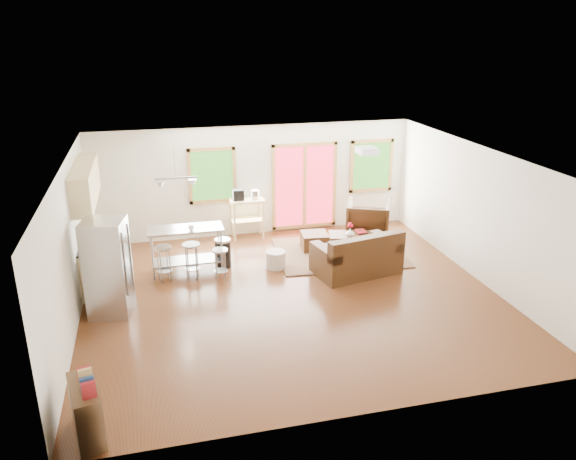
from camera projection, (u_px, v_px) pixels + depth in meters
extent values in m
cube|color=#3D1F0E|center=(292.00, 296.00, 10.43)|extent=(7.50, 7.00, 0.02)
cube|color=white|center=(292.00, 158.00, 9.53)|extent=(7.50, 7.00, 0.02)
cube|color=silver|center=(255.00, 181.00, 13.18)|extent=(7.50, 0.02, 2.60)
cube|color=silver|center=(69.00, 250.00, 9.13)|extent=(0.02, 7.00, 2.60)
cube|color=silver|center=(480.00, 214.00, 10.84)|extent=(0.02, 7.00, 2.60)
cube|color=silver|center=(364.00, 327.00, 6.79)|extent=(7.50, 0.02, 2.60)
cube|color=#265419|center=(212.00, 175.00, 12.84)|extent=(0.94, 0.02, 1.14)
cube|color=#AE8140|center=(211.00, 149.00, 12.63)|extent=(1.10, 0.05, 0.08)
cube|color=#AE8140|center=(213.00, 201.00, 13.05)|extent=(1.10, 0.05, 0.08)
cube|color=#AE8140|center=(190.00, 177.00, 12.72)|extent=(0.08, 0.05, 1.30)
cube|color=#AE8140|center=(234.00, 174.00, 12.96)|extent=(0.08, 0.05, 1.30)
cube|color=#AE1D2F|center=(304.00, 186.00, 13.48)|extent=(1.44, 0.02, 1.94)
cube|color=#AE8140|center=(305.00, 144.00, 13.13)|extent=(1.60, 0.05, 0.08)
cube|color=#AE8140|center=(304.00, 226.00, 13.83)|extent=(1.60, 0.05, 0.08)
cube|color=#AE8140|center=(274.00, 188.00, 13.31)|extent=(0.08, 0.05, 2.10)
cube|color=#AE8140|center=(334.00, 184.00, 13.65)|extent=(0.08, 0.05, 2.10)
cube|color=#AE8140|center=(304.00, 186.00, 13.48)|extent=(0.08, 0.05, 1.94)
cube|color=#265419|center=(371.00, 166.00, 13.73)|extent=(0.94, 0.02, 1.14)
cube|color=#AE8140|center=(373.00, 141.00, 13.52)|extent=(1.10, 0.05, 0.08)
cube|color=#AE8140|center=(370.00, 190.00, 13.94)|extent=(1.10, 0.05, 0.08)
cube|color=#AE8140|center=(352.00, 167.00, 13.61)|extent=(0.08, 0.05, 1.30)
cube|color=#AE8140|center=(391.00, 165.00, 13.85)|extent=(0.08, 0.05, 1.30)
cube|color=#495D3A|center=(339.00, 253.00, 12.38)|extent=(2.89, 2.32, 0.03)
cube|color=black|center=(356.00, 261.00, 11.36)|extent=(1.83, 1.27, 0.47)
cube|color=black|center=(367.00, 247.00, 10.91)|extent=(1.68, 0.56, 0.42)
cube|color=black|center=(325.00, 253.00, 10.95)|extent=(0.41, 0.97, 0.18)
cube|color=black|center=(387.00, 241.00, 11.55)|extent=(0.41, 0.97, 0.18)
cube|color=black|center=(340.00, 250.00, 11.16)|extent=(0.80, 0.74, 0.13)
cube|color=black|center=(370.00, 244.00, 11.46)|extent=(0.80, 0.74, 0.13)
cube|color=#3D2816|center=(350.00, 235.00, 12.47)|extent=(1.03, 0.76, 0.04)
cube|color=#3D2816|center=(333.00, 246.00, 12.34)|extent=(0.07, 0.07, 0.33)
cube|color=#3D2816|center=(368.00, 246.00, 12.34)|extent=(0.07, 0.07, 0.33)
cube|color=#3D2816|center=(332.00, 239.00, 12.72)|extent=(0.07, 0.07, 0.33)
cube|color=#3D2816|center=(366.00, 239.00, 12.72)|extent=(0.07, 0.07, 0.33)
imported|color=black|center=(368.00, 218.00, 13.11)|extent=(1.26, 1.23, 0.99)
cube|color=black|center=(314.00, 241.00, 12.54)|extent=(0.63, 0.63, 0.38)
cylinder|color=beige|center=(276.00, 260.00, 11.59)|extent=(0.55, 0.55, 0.36)
imported|color=silver|center=(350.00, 233.00, 12.17)|extent=(0.24, 0.24, 0.19)
sphere|color=red|center=(352.00, 226.00, 12.13)|extent=(0.09, 0.09, 0.07)
sphere|color=red|center=(349.00, 226.00, 12.09)|extent=(0.09, 0.09, 0.07)
sphere|color=red|center=(350.00, 224.00, 12.14)|extent=(0.09, 0.09, 0.07)
imported|color=maroon|center=(356.00, 226.00, 12.44)|extent=(0.22, 0.04, 0.29)
cube|color=#DBC081|center=(101.00, 257.00, 11.04)|extent=(0.60, 2.20, 0.90)
cube|color=black|center=(98.00, 234.00, 10.88)|extent=(0.64, 2.24, 0.04)
cube|color=#DBC081|center=(85.00, 183.00, 10.50)|extent=(0.36, 2.20, 0.70)
cylinder|color=#B7BABC|center=(96.00, 238.00, 10.38)|extent=(0.12, 0.12, 0.18)
cube|color=black|center=(99.00, 222.00, 11.20)|extent=(0.22, 0.18, 0.20)
cube|color=#B7BABC|center=(108.00, 268.00, 9.53)|extent=(0.80, 0.79, 1.71)
cube|color=gray|center=(128.00, 268.00, 9.55)|extent=(0.14, 0.62, 1.67)
cylinder|color=gray|center=(125.00, 265.00, 9.30)|extent=(0.03, 0.03, 1.14)
cylinder|color=gray|center=(130.00, 255.00, 9.70)|extent=(0.03, 0.03, 1.14)
cube|color=#B7BABC|center=(185.00, 229.00, 11.15)|extent=(1.49, 0.60, 0.04)
cube|color=gray|center=(187.00, 260.00, 11.38)|extent=(1.39, 0.52, 0.03)
cylinder|color=gray|center=(153.00, 258.00, 10.96)|extent=(0.04, 0.04, 0.90)
cylinder|color=gray|center=(222.00, 252.00, 11.26)|extent=(0.04, 0.04, 0.90)
cylinder|color=gray|center=(152.00, 250.00, 11.37)|extent=(0.04, 0.04, 0.90)
cylinder|color=gray|center=(219.00, 244.00, 11.67)|extent=(0.04, 0.04, 0.90)
imported|color=white|center=(191.00, 227.00, 11.00)|extent=(0.13, 0.11, 0.11)
cylinder|color=#B7BABC|center=(163.00, 248.00, 10.82)|extent=(0.41, 0.41, 0.04)
cylinder|color=gray|center=(167.00, 262.00, 11.06)|extent=(0.03, 0.03, 0.68)
cylinder|color=gray|center=(158.00, 264.00, 10.98)|extent=(0.03, 0.03, 0.68)
cylinder|color=gray|center=(161.00, 267.00, 10.83)|extent=(0.03, 0.03, 0.68)
cylinder|color=gray|center=(170.00, 265.00, 10.91)|extent=(0.03, 0.03, 0.68)
cylinder|color=gray|center=(165.00, 270.00, 10.99)|extent=(0.37, 0.37, 0.01)
cylinder|color=#B7BABC|center=(191.00, 245.00, 10.91)|extent=(0.41, 0.41, 0.04)
cylinder|color=gray|center=(197.00, 260.00, 11.13)|extent=(0.03, 0.03, 0.69)
cylinder|color=gray|center=(188.00, 260.00, 11.12)|extent=(0.03, 0.03, 0.69)
cylinder|color=gray|center=(187.00, 264.00, 10.95)|extent=(0.03, 0.03, 0.69)
cylinder|color=gray|center=(196.00, 264.00, 10.95)|extent=(0.03, 0.03, 0.69)
cylinder|color=gray|center=(192.00, 268.00, 11.08)|extent=(0.38, 0.38, 0.02)
cylinder|color=#B7BABC|center=(220.00, 250.00, 10.88)|extent=(0.32, 0.32, 0.04)
cylinder|color=gray|center=(224.00, 264.00, 11.08)|extent=(0.02, 0.02, 0.61)
cylinder|color=gray|center=(216.00, 264.00, 11.04)|extent=(0.02, 0.02, 0.61)
cylinder|color=gray|center=(217.00, 268.00, 10.89)|extent=(0.02, 0.02, 0.61)
cylinder|color=gray|center=(225.00, 267.00, 10.93)|extent=(0.02, 0.02, 0.61)
cylinder|color=gray|center=(221.00, 271.00, 11.02)|extent=(0.29, 0.29, 0.01)
cylinder|color=black|center=(223.00, 254.00, 11.60)|extent=(0.42, 0.42, 0.57)
cylinder|color=#B7BABC|center=(223.00, 240.00, 11.50)|extent=(0.43, 0.43, 0.05)
cube|color=#DBC081|center=(247.00, 200.00, 13.00)|extent=(0.78, 0.50, 0.04)
cube|color=#DBC081|center=(247.00, 220.00, 13.16)|extent=(0.74, 0.47, 0.03)
cube|color=#DBC081|center=(235.00, 223.00, 12.90)|extent=(0.04, 0.04, 0.94)
cube|color=#DBC081|center=(263.00, 220.00, 13.05)|extent=(0.04, 0.04, 0.94)
cube|color=#DBC081|center=(232.00, 217.00, 13.26)|extent=(0.04, 0.04, 0.94)
cube|color=#DBC081|center=(260.00, 215.00, 13.41)|extent=(0.04, 0.04, 0.94)
cube|color=black|center=(238.00, 195.00, 12.90)|extent=(0.25, 0.22, 0.25)
cylinder|color=#B7BABC|center=(255.00, 194.00, 13.00)|extent=(0.18, 0.18, 0.20)
cube|color=#3D2816|center=(86.00, 411.00, 6.77)|extent=(0.47, 0.84, 0.70)
cube|color=maroon|center=(89.00, 390.00, 6.41)|extent=(0.16, 0.08, 0.21)
cube|color=navy|center=(87.00, 385.00, 6.52)|extent=(0.16, 0.08, 0.19)
cube|color=tan|center=(85.00, 377.00, 6.63)|extent=(0.16, 0.08, 0.23)
cube|color=maroon|center=(84.00, 373.00, 6.75)|extent=(0.16, 0.08, 0.18)
cube|color=white|center=(367.00, 151.00, 10.47)|extent=(0.35, 0.35, 0.12)
cylinder|color=gray|center=(175.00, 163.00, 10.57)|extent=(0.02, 0.02, 0.60)
cube|color=gray|center=(176.00, 178.00, 10.68)|extent=(0.80, 0.04, 0.03)
cone|color=#B7BABC|center=(160.00, 185.00, 10.65)|extent=(0.18, 0.18, 0.14)
cone|color=#B7BABC|center=(192.00, 183.00, 10.79)|extent=(0.18, 0.18, 0.14)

